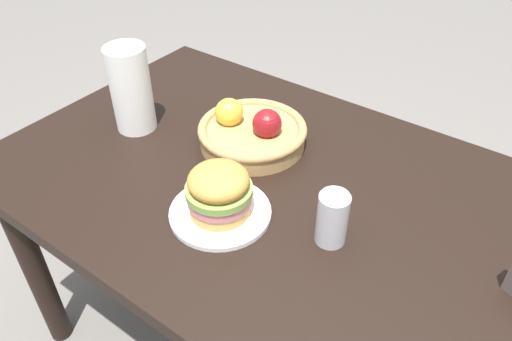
% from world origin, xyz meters
% --- Properties ---
extents(dining_table, '(1.40, 0.90, 0.75)m').
position_xyz_m(dining_table, '(0.00, 0.00, 0.65)').
color(dining_table, black).
rests_on(dining_table, ground_plane).
extents(plate, '(0.23, 0.23, 0.01)m').
position_xyz_m(plate, '(-0.03, -0.17, 0.76)').
color(plate, white).
rests_on(plate, dining_table).
extents(sandwich, '(0.15, 0.15, 0.12)m').
position_xyz_m(sandwich, '(-0.03, -0.17, 0.82)').
color(sandwich, tan).
rests_on(sandwich, plate).
extents(soda_can, '(0.07, 0.07, 0.13)m').
position_xyz_m(soda_can, '(0.21, -0.09, 0.81)').
color(soda_can, silver).
rests_on(soda_can, dining_table).
extents(fruit_basket, '(0.29, 0.29, 0.12)m').
position_xyz_m(fruit_basket, '(-0.13, 0.10, 0.79)').
color(fruit_basket, tan).
rests_on(fruit_basket, dining_table).
extents(paper_towel_roll, '(0.11, 0.11, 0.24)m').
position_xyz_m(paper_towel_roll, '(-0.44, -0.03, 0.87)').
color(paper_towel_roll, white).
rests_on(paper_towel_roll, dining_table).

